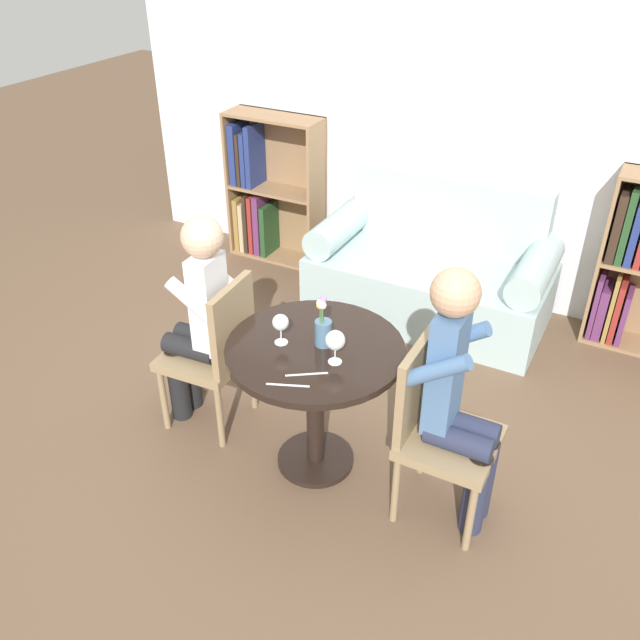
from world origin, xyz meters
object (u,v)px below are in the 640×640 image
(couch, at_px, (432,273))
(person_left, at_px, (198,317))
(wine_glass_left, at_px, (281,323))
(person_right, at_px, (459,397))
(chair_right, at_px, (436,426))
(bookshelf_left, at_px, (266,192))
(chair_left, at_px, (216,349))
(wine_glass_right, at_px, (335,341))
(flower_vase, at_px, (323,327))

(couch, bearing_deg, person_left, -112.98)
(person_left, bearing_deg, wine_glass_left, 78.48)
(person_right, distance_m, wine_glass_left, 0.88)
(chair_right, xyz_separation_m, wine_glass_left, (-0.78, -0.05, 0.35))
(bookshelf_left, distance_m, person_right, 2.95)
(couch, height_order, bookshelf_left, bookshelf_left)
(couch, bearing_deg, wine_glass_left, -95.16)
(chair_left, height_order, person_left, person_left)
(bookshelf_left, relative_size, chair_left, 1.28)
(couch, xyz_separation_m, wine_glass_right, (0.14, -1.76, 0.54))
(couch, bearing_deg, flower_vase, -89.17)
(chair_right, relative_size, flower_vase, 3.48)
(wine_glass_left, bearing_deg, person_right, 3.50)
(chair_left, height_order, chair_right, same)
(bookshelf_left, relative_size, chair_right, 1.28)
(chair_left, xyz_separation_m, chair_right, (1.24, -0.03, 0.00))
(bookshelf_left, bearing_deg, person_right, -41.64)
(person_right, relative_size, flower_vase, 5.02)
(chair_right, xyz_separation_m, flower_vase, (-0.59, 0.03, 0.34))
(wine_glass_right, bearing_deg, couch, 94.48)
(chair_left, bearing_deg, wine_glass_left, 75.91)
(person_left, xyz_separation_m, person_right, (1.41, -0.02, 0.02))
(chair_right, bearing_deg, flower_vase, 87.61)
(person_right, bearing_deg, flower_vase, 87.91)
(flower_vase, bearing_deg, wine_glass_right, -40.77)
(flower_vase, bearing_deg, person_right, -2.14)
(person_right, distance_m, flower_vase, 0.70)
(chair_left, bearing_deg, flower_vase, 85.78)
(wine_glass_left, relative_size, wine_glass_right, 0.93)
(chair_left, xyz_separation_m, person_left, (-0.09, -0.01, 0.18))
(wine_glass_right, xyz_separation_m, flower_vase, (-0.11, 0.10, -0.01))
(couch, height_order, wine_glass_left, couch)
(couch, height_order, wine_glass_right, couch)
(person_left, xyz_separation_m, flower_vase, (0.73, 0.00, 0.16))
(person_right, relative_size, wine_glass_left, 8.47)
(chair_right, bearing_deg, person_left, 88.99)
(couch, bearing_deg, chair_left, -110.49)
(chair_right, height_order, wine_glass_right, same)
(chair_right, height_order, wine_glass_left, chair_right)
(chair_right, bearing_deg, chair_left, 88.50)
(person_right, distance_m, wine_glass_right, 0.59)
(chair_right, relative_size, wine_glass_right, 5.44)
(bookshelf_left, bearing_deg, person_left, -67.78)
(chair_right, xyz_separation_m, person_left, (-1.32, 0.02, 0.18))
(chair_left, bearing_deg, person_right, 85.05)
(bookshelf_left, bearing_deg, chair_left, -65.50)
(person_right, bearing_deg, chair_right, 89.96)
(person_left, distance_m, wine_glass_left, 0.58)
(wine_glass_right, relative_size, flower_vase, 0.64)
(chair_right, bearing_deg, wine_glass_right, 98.68)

